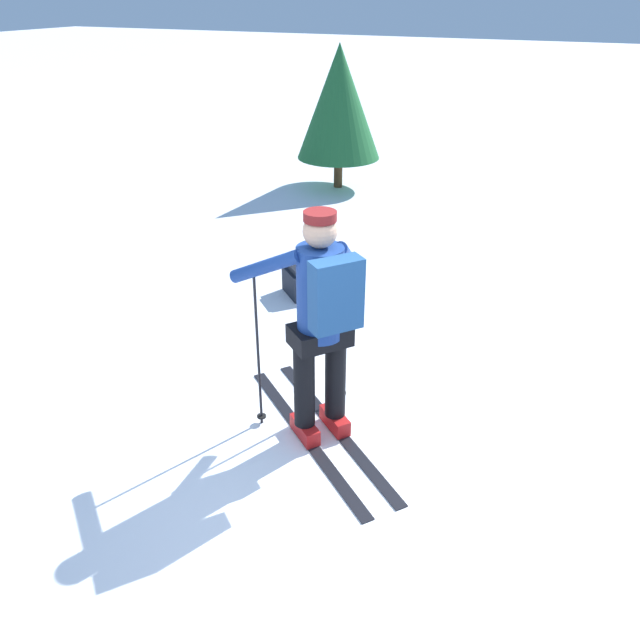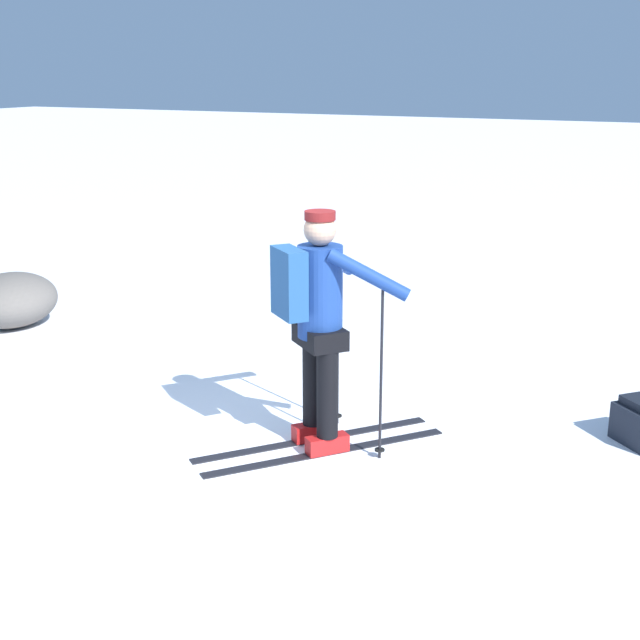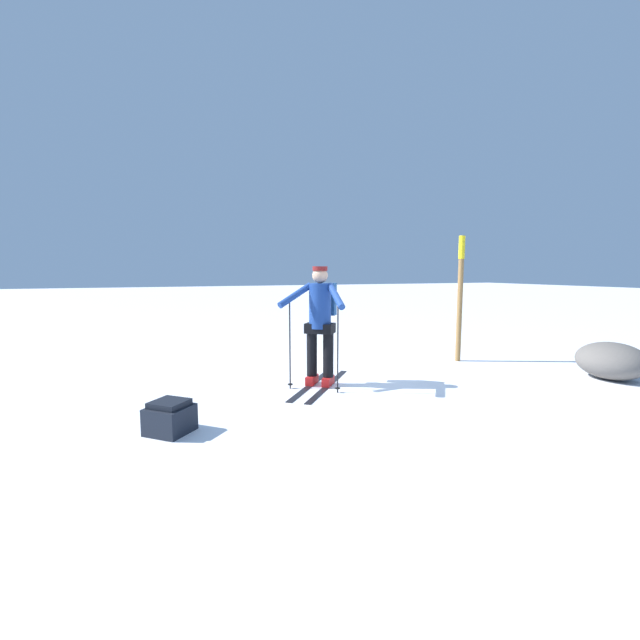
{
  "view_description": "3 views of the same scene",
  "coord_description": "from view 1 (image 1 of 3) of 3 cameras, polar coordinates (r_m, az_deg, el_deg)",
  "views": [
    {
      "loc": [
        -1.3,
        2.55,
        2.92
      ],
      "look_at": [
        0.23,
        -0.79,
        0.95
      ],
      "focal_mm": 35.0,
      "sensor_mm": 36.0,
      "label": 1
    },
    {
      "loc": [
        -5.03,
        -3.42,
        2.64
      ],
      "look_at": [
        0.23,
        -0.79,
        0.95
      ],
      "focal_mm": 50.0,
      "sensor_mm": 36.0,
      "label": 2
    },
    {
      "loc": [
        5.82,
        -3.01,
        1.64
      ],
      "look_at": [
        0.23,
        -0.79,
        0.95
      ],
      "focal_mm": 24.0,
      "sensor_mm": 36.0,
      "label": 3
    }
  ],
  "objects": [
    {
      "name": "ground_plane",
      "position": [
        4.09,
        -1.77,
        -17.3
      ],
      "size": [
        80.0,
        80.0,
        0.0
      ],
      "primitive_type": "plane",
      "color": "white"
    },
    {
      "name": "skier",
      "position": [
        4.14,
        0.1,
        0.2
      ],
      "size": [
        1.64,
        1.42,
        1.7
      ],
      "color": "black",
      "rests_on": "ground_plane"
    },
    {
      "name": "dropped_backpack",
      "position": [
        6.64,
        -1.35,
        3.7
      ],
      "size": [
        0.56,
        0.56,
        0.33
      ],
      "color": "black",
      "rests_on": "ground_plane"
    },
    {
      "name": "pine_tree",
      "position": [
        10.19,
        1.76,
        19.29
      ],
      "size": [
        1.31,
        1.31,
        2.19
      ],
      "color": "#4C331E",
      "rests_on": "ground_plane"
    }
  ]
}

